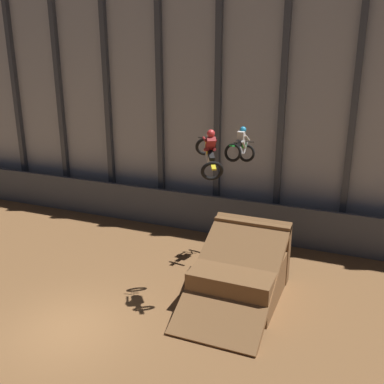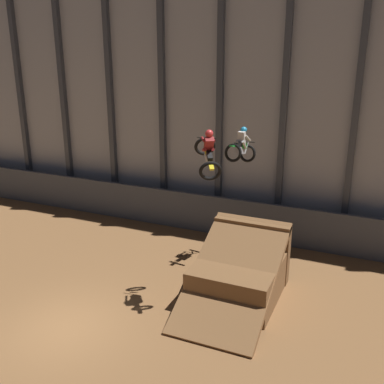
# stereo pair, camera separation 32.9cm
# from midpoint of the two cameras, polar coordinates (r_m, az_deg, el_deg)

# --- Properties ---
(ground_plane) EXTENTS (60.00, 60.00, 0.00)m
(ground_plane) POSITION_cam_midpoint_polar(r_m,az_deg,el_deg) (15.95, -15.03, -16.31)
(ground_plane) COLOR brown
(arena_back_wall) EXTENTS (32.00, 0.40, 12.83)m
(arena_back_wall) POSITION_cam_midpoint_polar(r_m,az_deg,el_deg) (22.24, 0.37, 11.85)
(arena_back_wall) COLOR #A3A8B2
(arena_back_wall) RESTS_ON ground_plane
(lower_barrier) EXTENTS (31.36, 0.20, 1.91)m
(lower_barrier) POSITION_cam_midpoint_polar(r_m,az_deg,el_deg) (22.59, -0.68, -2.32)
(lower_barrier) COLOR #474C56
(lower_barrier) RESTS_ON ground_plane
(dirt_ramp) EXTENTS (2.98, 5.16, 2.56)m
(dirt_ramp) POSITION_cam_midpoint_polar(r_m,az_deg,el_deg) (16.98, 6.71, -10.09)
(dirt_ramp) COLOR brown
(dirt_ramp) RESTS_ON ground_plane
(rider_bike_left_air) EXTENTS (1.46, 1.83, 1.67)m
(rider_bike_left_air) POSITION_cam_midpoint_polar(r_m,az_deg,el_deg) (14.69, 2.69, 5.00)
(rider_bike_left_air) COLOR black
(rider_bike_right_air) EXTENTS (0.95, 1.77, 1.59)m
(rider_bike_right_air) POSITION_cam_midpoint_polar(r_m,az_deg,el_deg) (18.32, 6.78, 5.63)
(rider_bike_right_air) COLOR black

